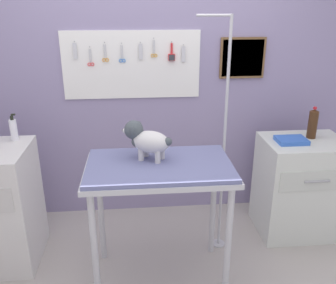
{
  "coord_description": "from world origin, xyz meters",
  "views": [
    {
      "loc": [
        -0.12,
        -1.92,
        1.92
      ],
      "look_at": [
        0.08,
        0.34,
        1.05
      ],
      "focal_mm": 38.86,
      "sensor_mm": 36.0,
      "label": 1
    }
  ],
  "objects_px": {
    "dog": "(146,139)",
    "cabinet_right": "(299,186)",
    "soda_bottle": "(313,124)",
    "grooming_table": "(159,177)",
    "detangler_spray": "(14,129)",
    "grooming_arm": "(223,149)"
  },
  "relations": [
    {
      "from": "grooming_table",
      "to": "detangler_spray",
      "type": "relative_size",
      "value": 4.75
    },
    {
      "from": "cabinet_right",
      "to": "detangler_spray",
      "type": "xyz_separation_m",
      "value": [
        -2.32,
        -0.0,
        0.6
      ]
    },
    {
      "from": "dog",
      "to": "soda_bottle",
      "type": "relative_size",
      "value": 1.31
    },
    {
      "from": "grooming_table",
      "to": "dog",
      "type": "height_order",
      "value": "dog"
    },
    {
      "from": "grooming_arm",
      "to": "cabinet_right",
      "type": "bearing_deg",
      "value": 12.67
    },
    {
      "from": "grooming_arm",
      "to": "dog",
      "type": "distance_m",
      "value": 0.66
    },
    {
      "from": "grooming_arm",
      "to": "cabinet_right",
      "type": "relative_size",
      "value": 2.17
    },
    {
      "from": "dog",
      "to": "cabinet_right",
      "type": "height_order",
      "value": "dog"
    },
    {
      "from": "cabinet_right",
      "to": "soda_bottle",
      "type": "xyz_separation_m",
      "value": [
        0.07,
        0.06,
        0.55
      ]
    },
    {
      "from": "dog",
      "to": "soda_bottle",
      "type": "bearing_deg",
      "value": 18.28
    },
    {
      "from": "grooming_arm",
      "to": "cabinet_right",
      "type": "xyz_separation_m",
      "value": [
        0.74,
        0.17,
        -0.44
      ]
    },
    {
      "from": "grooming_table",
      "to": "detangler_spray",
      "type": "height_order",
      "value": "detangler_spray"
    },
    {
      "from": "cabinet_right",
      "to": "detangler_spray",
      "type": "relative_size",
      "value": 4.08
    },
    {
      "from": "grooming_table",
      "to": "grooming_arm",
      "type": "height_order",
      "value": "grooming_arm"
    },
    {
      "from": "grooming_table",
      "to": "cabinet_right",
      "type": "relative_size",
      "value": 1.16
    },
    {
      "from": "grooming_arm",
      "to": "dog",
      "type": "bearing_deg",
      "value": -158.5
    },
    {
      "from": "dog",
      "to": "detangler_spray",
      "type": "distance_m",
      "value": 1.06
    },
    {
      "from": "grooming_arm",
      "to": "grooming_table",
      "type": "bearing_deg",
      "value": -147.69
    },
    {
      "from": "soda_bottle",
      "to": "cabinet_right",
      "type": "bearing_deg",
      "value": -137.45
    },
    {
      "from": "cabinet_right",
      "to": "soda_bottle",
      "type": "relative_size",
      "value": 3.18
    },
    {
      "from": "dog",
      "to": "cabinet_right",
      "type": "relative_size",
      "value": 0.41
    },
    {
      "from": "dog",
      "to": "soda_bottle",
      "type": "height_order",
      "value": "dog"
    }
  ]
}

